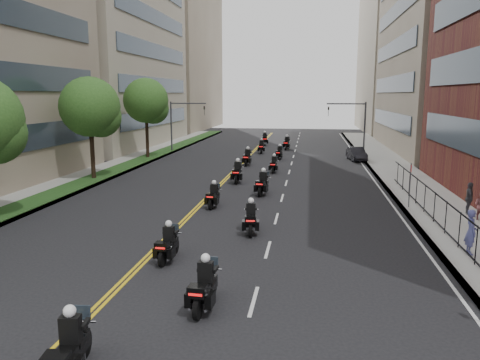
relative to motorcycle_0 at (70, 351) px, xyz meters
The scene contains 27 objects.
sidewalk_right 27.60m from the motorcycle_0, 63.22° to the left, with size 4.00×90.00×0.15m, color gray.
sidewalk_left 27.22m from the motorcycle_0, 115.15° to the left, with size 4.00×90.00×0.15m, color gray.
grass_strip 26.89m from the motorcycle_0, 113.61° to the left, with size 2.00×90.00×0.04m, color #1C3A15.
building_right_tan 54.35m from the motorcycle_0, 65.30° to the left, with size 15.11×28.00×30.00m.
building_right_far 81.61m from the motorcycle_0, 74.22° to the left, with size 15.00×28.00×26.00m, color #A69A86.
building_left_mid 54.77m from the motorcycle_0, 114.34° to the left, with size 16.11×28.00×34.00m.
building_left_far 81.51m from the motorcycle_0, 105.52° to the left, with size 16.00×28.00×26.00m, color gray.
iron_fence 16.32m from the motorcycle_0, 45.51° to the left, with size 0.05×28.00×1.50m.
street_trees 21.57m from the motorcycle_0, 120.19° to the left, with size 4.40×38.40×7.98m.
traffic_signal_right 42.92m from the motorcycle_0, 76.53° to the left, with size 4.09×0.20×5.60m.
traffic_signal_left 42.73m from the motorcycle_0, 102.34° to the left, with size 4.09×0.20×5.60m.
motorcycle_0 is the anchor object (origin of this frame).
motorcycle_1 4.52m from the motorcycle_0, 60.51° to the left, with size 0.57×2.29×1.69m.
motorcycle_2 7.78m from the motorcycle_0, 90.71° to the left, with size 0.50×2.15×1.58m.
motorcycle_3 12.21m from the motorcycle_0, 77.59° to the left, with size 0.63×2.24×1.65m.
motorcycle_4 16.64m from the motorcycle_0, 90.41° to the left, with size 0.51×2.11×1.56m.
motorcycle_5 20.53m from the motorcycle_0, 83.47° to the left, with size 0.71×2.35×1.74m.
motorcycle_6 24.38m from the motorcycle_0, 89.83° to the left, with size 0.56×2.42×1.79m.
motorcycle_7 29.34m from the motorcycle_0, 85.34° to the left, with size 0.51×2.12×1.56m.
motorcycle_8 32.80m from the motorcycle_0, 90.53° to the left, with size 0.55×2.33×1.72m.
motorcycle_9 37.28m from the motorcycle_0, 86.43° to the left, with size 0.60×2.07×1.53m.
motorcycle_10 41.74m from the motorcycle_0, 89.93° to the left, with size 0.54×2.27×1.67m.
motorcycle_11 45.74m from the motorcycle_0, 86.71° to the left, with size 0.65×2.38×1.75m.
motorcycle_12 49.65m from the motorcycle_0, 90.39° to the left, with size 0.68×2.51×1.85m.
parked_sedan 38.93m from the motorcycle_0, 75.37° to the left, with size 1.35×3.88×1.28m, color black.
pedestrian_a 15.28m from the motorcycle_0, 40.41° to the left, with size 0.66×0.43×1.80m, color #4D508D.
pedestrian_c 21.38m from the motorcycle_0, 50.40° to the left, with size 1.00×0.42×1.71m, color #3F4047.
Camera 1 is at (4.80, -8.64, 6.39)m, focal length 35.00 mm.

